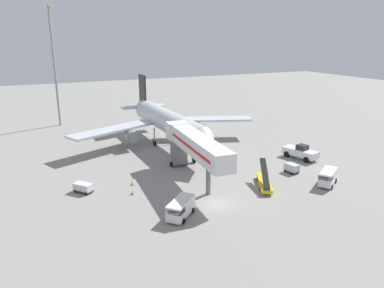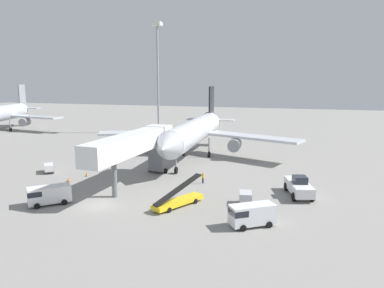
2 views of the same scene
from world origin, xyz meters
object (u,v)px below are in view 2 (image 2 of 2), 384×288
Objects in this scene: belt_loader_truck at (178,200)px; service_van_near_left at (251,214)px; baggage_cart_rear_left at (49,168)px; safety_cone_alpha at (68,179)px; safety_cone_bravo at (86,174)px; apron_light_mast at (158,59)px; pushback_tug at (299,187)px; airplane_background at (0,114)px; jet_bridge at (136,145)px; ground_crew_worker_foreground at (203,178)px; airplane_at_gate at (196,131)px; service_van_far_left at (48,194)px; baggage_cart_outer_left at (245,198)px.

belt_loader_truck reaches higher than service_van_near_left.
baggage_cart_rear_left is 7.25m from safety_cone_alpha.
belt_loader_truck is 11.28× the size of safety_cone_bravo.
apron_light_mast reaches higher than safety_cone_bravo.
pushback_tug is 89.25m from airplane_background.
apron_light_mast reaches higher than airplane_background.
airplane_background is at bearing 155.63° from pushback_tug.
safety_cone_alpha is at bearing 161.67° from service_van_near_left.
safety_cone_bravo is (0.97, 3.37, -0.01)m from safety_cone_alpha.
ground_crew_worker_foreground is (9.01, 3.04, -4.95)m from jet_bridge.
service_van_near_left is at bearing -65.16° from airplane_at_gate.
safety_cone_alpha is (-18.88, 5.63, -0.45)m from belt_loader_truck.
airplane_background is (-52.00, 48.39, 3.76)m from service_van_far_left.
belt_loader_truck is at bearing -159.32° from baggage_cart_outer_left.
airplane_at_gate is at bearing 54.67° from safety_cone_bravo.
service_van_far_left is (-29.23, -11.60, 0.03)m from pushback_tug.
safety_cone_alpha is at bearing -84.81° from apron_light_mast.
service_van_near_left reaches higher than baggage_cart_outer_left.
belt_loader_truck reaches higher than service_van_far_left.
apron_light_mast is at bearing 97.78° from service_van_far_left.
pushback_tug is 0.23× the size of apron_light_mast.
airplane_at_gate is at bearing 100.79° from belt_loader_truck.
jet_bridge reaches higher than service_van_far_left.
safety_cone_bravo is at bearing 153.34° from belt_loader_truck.
belt_loader_truck is 15.78m from service_van_far_left.
baggage_cart_outer_left is at bearing -45.63° from ground_crew_worker_foreground.
pushback_tug reaches higher than service_van_far_left.
pushback_tug is 13.55m from ground_crew_worker_foreground.
baggage_cart_rear_left is (-19.90, -17.59, -4.32)m from airplane_at_gate.
apron_light_mast is (-14.87, 47.96, 14.37)m from jet_bridge.
baggage_cart_rear_left is (-34.08, 13.04, -0.55)m from service_van_near_left.
service_van_near_left is 36.49m from baggage_cart_rear_left.
airplane_at_gate is 36.72m from apron_light_mast.
ground_crew_worker_foreground is 2.58× the size of safety_cone_bravo.
baggage_cart_outer_left is at bearing -11.31° from baggage_cart_rear_left.
apron_light_mast reaches higher than baggage_cart_rear_left.
ground_crew_worker_foreground is at bearing 134.37° from baggage_cart_outer_left.
apron_light_mast is (-4.49, 49.46, 19.85)m from safety_cone_alpha.
baggage_cart_outer_left is 33.32m from baggage_cart_rear_left.
apron_light_mast is (43.98, 10.31, 15.13)m from airplane_background.
jet_bridge is 12.87× the size of ground_crew_worker_foreground.
service_van_near_left is 7.97× the size of safety_cone_bravo.
belt_loader_truck reaches higher than safety_cone_alpha.
baggage_cart_rear_left is at bearing -138.52° from airplane_at_gate.
baggage_cart_outer_left reaches higher than baggage_cart_rear_left.
safety_cone_bravo is at bearing 168.76° from jet_bridge.
service_van_near_left is 90.50m from airplane_background.
baggage_cart_rear_left is 0.08× the size of airplane_background.
baggage_cart_rear_left is at bearing 159.07° from service_van_near_left.
airplane_at_gate reaches higher than pushback_tug.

